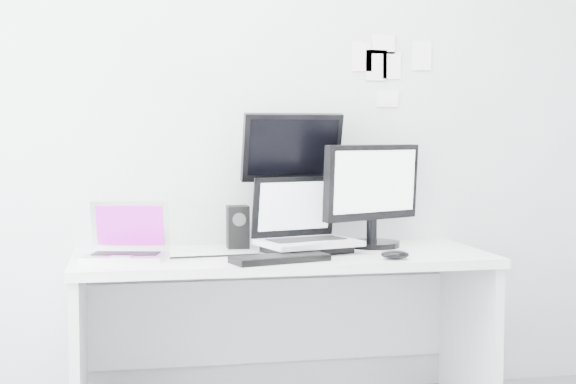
# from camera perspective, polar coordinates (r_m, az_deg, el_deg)

# --- Properties ---
(back_wall) EXTENTS (3.60, 0.00, 3.60)m
(back_wall) POSITION_cam_1_polar(r_m,az_deg,el_deg) (3.98, -1.29, 5.40)
(back_wall) COLOR silver
(back_wall) RESTS_ON ground
(desk) EXTENTS (1.80, 0.70, 0.73)m
(desk) POSITION_cam_1_polar(r_m,az_deg,el_deg) (3.74, -0.36, -9.74)
(desk) COLOR white
(desk) RESTS_ON ground
(macbook) EXTENTS (0.38, 0.32, 0.25)m
(macbook) POSITION_cam_1_polar(r_m,az_deg,el_deg) (3.55, -11.00, -2.51)
(macbook) COLOR silver
(macbook) RESTS_ON desk
(speaker) EXTENTS (0.13, 0.13, 0.19)m
(speaker) POSITION_cam_1_polar(r_m,az_deg,el_deg) (3.84, -3.43, -2.38)
(speaker) COLOR black
(speaker) RESTS_ON desk
(dell_laptop) EXTENTS (0.48, 0.42, 0.34)m
(dell_laptop) POSITION_cam_1_polar(r_m,az_deg,el_deg) (3.67, 1.39, -1.52)
(dell_laptop) COLOR silver
(dell_laptop) RESTS_ON desk
(rear_monitor) EXTENTS (0.48, 0.21, 0.63)m
(rear_monitor) POSITION_cam_1_polar(r_m,az_deg,el_deg) (3.89, 0.19, 0.96)
(rear_monitor) COLOR black
(rear_monitor) RESTS_ON desk
(samsung_monitor) EXTENTS (0.59, 0.45, 0.49)m
(samsung_monitor) POSITION_cam_1_polar(r_m,az_deg,el_deg) (3.88, 5.83, -0.13)
(samsung_monitor) COLOR black
(samsung_monitor) RESTS_ON desk
(keyboard) EXTENTS (0.43, 0.25, 0.03)m
(keyboard) POSITION_cam_1_polar(r_m,az_deg,el_deg) (3.43, -0.55, -4.54)
(keyboard) COLOR black
(keyboard) RESTS_ON desk
(mouse) EXTENTS (0.13, 0.10, 0.04)m
(mouse) POSITION_cam_1_polar(r_m,az_deg,el_deg) (3.53, 7.27, -4.24)
(mouse) COLOR black
(mouse) RESTS_ON desk
(wall_note_0) EXTENTS (0.10, 0.00, 0.14)m
(wall_note_0) POSITION_cam_1_polar(r_m,az_deg,el_deg) (4.09, 5.03, 9.14)
(wall_note_0) COLOR white
(wall_note_0) RESTS_ON back_wall
(wall_note_1) EXTENTS (0.09, 0.00, 0.13)m
(wall_note_1) POSITION_cam_1_polar(r_m,az_deg,el_deg) (4.13, 7.05, 8.52)
(wall_note_1) COLOR white
(wall_note_1) RESTS_ON back_wall
(wall_note_2) EXTENTS (0.10, 0.00, 0.14)m
(wall_note_2) POSITION_cam_1_polar(r_m,az_deg,el_deg) (4.18, 9.04, 9.13)
(wall_note_2) COLOR white
(wall_note_2) RESTS_ON back_wall
(wall_note_3) EXTENTS (0.11, 0.00, 0.08)m
(wall_note_3) POSITION_cam_1_polar(r_m,az_deg,el_deg) (4.11, 6.76, 6.30)
(wall_note_3) COLOR white
(wall_note_3) RESTS_ON back_wall
(wall_note_4) EXTENTS (0.11, 0.00, 0.15)m
(wall_note_4) POSITION_cam_1_polar(r_m,az_deg,el_deg) (4.10, 6.02, 8.56)
(wall_note_4) COLOR white
(wall_note_4) RESTS_ON back_wall
(wall_note_5) EXTENTS (0.12, 0.00, 0.09)m
(wall_note_5) POSITION_cam_1_polar(r_m,az_deg,el_deg) (4.12, 6.48, 9.92)
(wall_note_5) COLOR white
(wall_note_5) RESTS_ON back_wall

